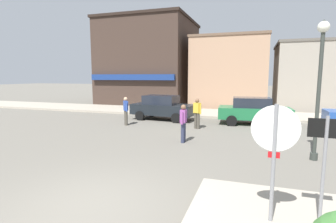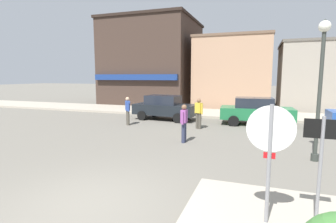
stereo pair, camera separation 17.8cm
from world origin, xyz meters
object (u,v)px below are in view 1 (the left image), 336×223
at_px(stop_sign, 274,148).
at_px(pedestrian_kerb_side, 183,122).
at_px(parked_car_nearest, 163,107).
at_px(pedestrian_crossing_near, 197,113).
at_px(parked_car_second, 253,111).
at_px(one_way_sign, 324,159).
at_px(lamp_post, 320,71).
at_px(pedestrian_crossing_far, 126,110).

height_order(stop_sign, pedestrian_kerb_side, stop_sign).
distance_m(parked_car_nearest, pedestrian_crossing_near, 3.53).
bearing_deg(parked_car_second, one_way_sign, -83.39).
relative_size(stop_sign, parked_car_second, 0.56).
distance_m(stop_sign, pedestrian_kerb_side, 6.49).
relative_size(one_way_sign, pedestrian_crossing_near, 1.30).
height_order(one_way_sign, pedestrian_kerb_side, one_way_sign).
xyz_separation_m(lamp_post, pedestrian_kerb_side, (-4.76, 0.92, -2.09)).
bearing_deg(pedestrian_crossing_near, one_way_sign, -64.26).
xyz_separation_m(stop_sign, lamp_post, (1.59, 4.71, 1.44)).
bearing_deg(pedestrian_crossing_far, parked_car_nearest, 62.12).
xyz_separation_m(parked_car_nearest, pedestrian_crossing_far, (-1.33, -2.51, 0.06)).
xyz_separation_m(one_way_sign, parked_car_nearest, (-6.81, 10.69, -0.52)).
bearing_deg(pedestrian_crossing_near, parked_car_second, 38.89).
distance_m(lamp_post, parked_car_nearest, 10.01).
bearing_deg(pedestrian_crossing_far, one_way_sign, -45.12).
bearing_deg(pedestrian_crossing_far, pedestrian_kerb_side, -33.86).
height_order(stop_sign, lamp_post, lamp_post).
relative_size(lamp_post, parked_car_second, 1.10).
bearing_deg(one_way_sign, parked_car_nearest, 122.51).
relative_size(lamp_post, pedestrian_crossing_far, 2.82).
relative_size(stop_sign, pedestrian_kerb_side, 1.43).
relative_size(parked_car_second, pedestrian_kerb_side, 2.55).
bearing_deg(pedestrian_kerb_side, pedestrian_crossing_far, 146.14).
height_order(stop_sign, parked_car_nearest, stop_sign).
xyz_separation_m(one_way_sign, pedestrian_crossing_far, (-8.14, 8.17, -0.46)).
distance_m(parked_car_nearest, pedestrian_kerb_side, 5.98).
height_order(parked_car_nearest, pedestrian_crossing_far, pedestrian_crossing_far).
distance_m(parked_car_nearest, pedestrian_crossing_far, 2.84).
bearing_deg(parked_car_nearest, pedestrian_kerb_side, -62.05).
xyz_separation_m(one_way_sign, pedestrian_crossing_near, (-4.07, 8.45, -0.46)).
relative_size(one_way_sign, pedestrian_kerb_side, 1.30).
bearing_deg(parked_car_second, parked_car_nearest, -179.50).
bearing_deg(pedestrian_crossing_near, pedestrian_kerb_side, -88.73).
distance_m(lamp_post, parked_car_second, 6.90).
relative_size(lamp_post, parked_car_nearest, 1.10).
height_order(one_way_sign, pedestrian_crossing_near, one_way_sign).
bearing_deg(lamp_post, parked_car_nearest, 140.64).
height_order(one_way_sign, parked_car_second, one_way_sign).
distance_m(one_way_sign, parked_car_nearest, 12.68).
distance_m(one_way_sign, pedestrian_crossing_near, 9.39).
bearing_deg(one_way_sign, pedestrian_kerb_side, 126.57).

